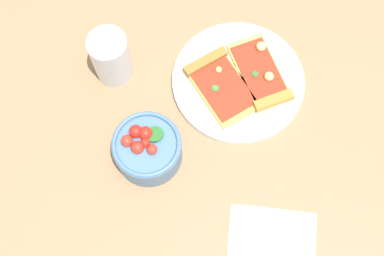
# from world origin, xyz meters

# --- Properties ---
(ground_plane) EXTENTS (2.40, 2.40, 0.00)m
(ground_plane) POSITION_xyz_m (0.00, 0.00, 0.00)
(ground_plane) COLOR #93704C
(ground_plane) RESTS_ON ground
(plate) EXTENTS (0.26, 0.26, 0.01)m
(plate) POSITION_xyz_m (0.03, 0.02, 0.01)
(plate) COLOR silver
(plate) RESTS_ON ground_plane
(pizza_slice_near) EXTENTS (0.17, 0.16, 0.02)m
(pizza_slice_near) POSITION_xyz_m (0.02, 0.05, 0.02)
(pizza_slice_near) COLOR gold
(pizza_slice_near) RESTS_ON plate
(pizza_slice_far) EXTENTS (0.18, 0.14, 0.03)m
(pizza_slice_far) POSITION_xyz_m (0.04, -0.03, 0.02)
(pizza_slice_far) COLOR #E5B256
(pizza_slice_far) RESTS_ON plate
(salad_bowl) EXTENTS (0.13, 0.13, 0.09)m
(salad_bowl) POSITION_xyz_m (-0.14, 0.18, 0.04)
(salad_bowl) COLOR #4C7299
(salad_bowl) RESTS_ON ground_plane
(soda_glass) EXTENTS (0.08, 0.08, 0.12)m
(soda_glass) POSITION_xyz_m (0.03, 0.27, 0.05)
(soda_glass) COLOR silver
(soda_glass) RESTS_ON ground_plane
(paper_napkin) EXTENTS (0.10, 0.16, 0.00)m
(paper_napkin) POSITION_xyz_m (-0.27, -0.07, 0.00)
(paper_napkin) COLOR white
(paper_napkin) RESTS_ON ground_plane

